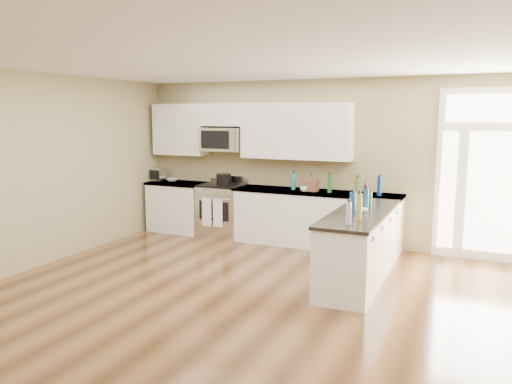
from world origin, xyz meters
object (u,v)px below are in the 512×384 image
(peninsula_cabinet, at_px, (360,248))
(kitchen_range, at_px, (222,210))
(toaster_oven, at_px, (158,174))
(stockpot, at_px, (224,179))

(peninsula_cabinet, bearing_deg, kitchen_range, 153.04)
(peninsula_cabinet, height_order, toaster_oven, toaster_oven)
(peninsula_cabinet, distance_m, stockpot, 3.25)
(toaster_oven, bearing_deg, peninsula_cabinet, -13.43)
(peninsula_cabinet, xyz_separation_m, toaster_oven, (-4.28, 1.49, 0.63))
(toaster_oven, bearing_deg, stockpot, 5.23)
(kitchen_range, bearing_deg, stockpot, 56.98)
(peninsula_cabinet, height_order, kitchen_range, kitchen_range)
(kitchen_range, bearing_deg, peninsula_cabinet, -26.96)
(stockpot, relative_size, toaster_oven, 0.93)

